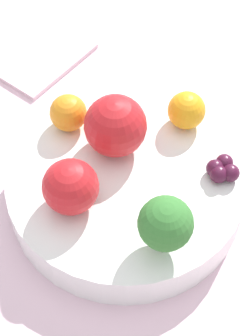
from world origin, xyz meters
The scene contains 10 objects.
ground_plane centered at (0.00, 0.00, 0.00)m, with size 6.00×6.00×0.00m, color gray.
table_surface centered at (0.00, 0.00, 0.01)m, with size 1.20×1.20×0.02m.
bowl centered at (0.00, 0.00, 0.04)m, with size 0.24×0.24×0.04m.
broccoli centered at (-0.06, -0.06, 0.10)m, with size 0.05×0.05×0.06m.
apple_red centered at (-0.05, 0.03, 0.09)m, with size 0.05×0.05×0.05m.
apple_green centered at (0.03, 0.02, 0.09)m, with size 0.06×0.06×0.06m.
orange_front centered at (0.09, -0.03, 0.08)m, with size 0.04×0.04×0.04m.
orange_back centered at (0.04, 0.08, 0.08)m, with size 0.04×0.04×0.04m.
grape_cluster centered at (0.03, -0.09, 0.07)m, with size 0.03×0.03×0.02m.
napkin centered at (0.16, 0.19, 0.02)m, with size 0.15×0.14×0.01m.
Camera 1 is at (-0.30, -0.12, 0.51)m, focal length 60.00 mm.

